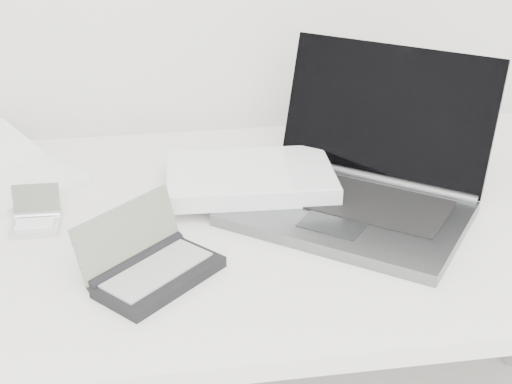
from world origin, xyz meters
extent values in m
cube|color=white|center=(0.00, 1.55, 0.71)|extent=(1.60, 0.80, 0.03)
cube|color=slate|center=(0.13, 1.50, 0.74)|extent=(0.47, 0.45, 0.02)
cube|color=black|center=(0.15, 1.53, 0.75)|extent=(0.34, 0.31, 0.00)
cube|color=black|center=(0.23, 1.64, 0.87)|extent=(0.36, 0.30, 0.24)
cylinder|color=slate|center=(0.21, 1.61, 0.75)|extent=(0.32, 0.25, 0.02)
cube|color=#333537|center=(0.09, 1.45, 0.75)|extent=(0.12, 0.12, 0.00)
cube|color=silver|center=(-0.02, 1.62, 0.77)|extent=(0.31, 0.22, 0.03)
cube|color=white|center=(-0.02, 1.62, 0.78)|extent=(0.30, 0.21, 0.00)
cube|color=white|center=(-0.46, 1.69, 0.74)|extent=(0.29, 0.28, 0.02)
cube|color=white|center=(-0.47, 1.71, 0.75)|extent=(0.23, 0.21, 0.00)
cube|color=silver|center=(-0.40, 1.54, 0.74)|extent=(0.08, 0.06, 0.01)
cube|color=silver|center=(-0.40, 1.54, 0.74)|extent=(0.06, 0.03, 0.00)
cube|color=gray|center=(-0.40, 1.58, 0.77)|extent=(0.08, 0.02, 0.05)
cylinder|color=silver|center=(-0.40, 1.57, 0.74)|extent=(0.08, 0.01, 0.01)
cube|color=black|center=(-0.20, 1.36, 0.74)|extent=(0.20, 0.20, 0.02)
cube|color=gray|center=(-0.20, 1.36, 0.75)|extent=(0.17, 0.16, 0.00)
cube|color=slate|center=(-0.24, 1.40, 0.79)|extent=(0.16, 0.15, 0.09)
cylinder|color=black|center=(-0.23, 1.39, 0.75)|extent=(0.15, 0.14, 0.02)
camera|label=1|loc=(-0.19, 0.46, 1.33)|focal=50.00mm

